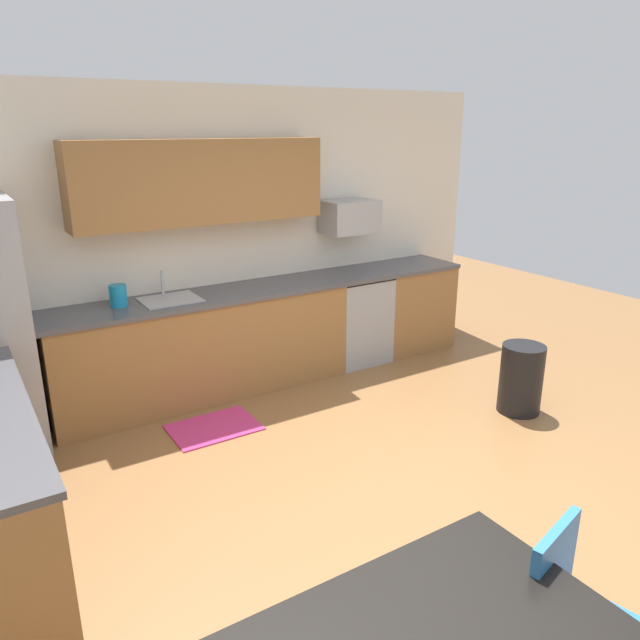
{
  "coord_description": "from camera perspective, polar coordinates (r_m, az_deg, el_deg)",
  "views": [
    {
      "loc": [
        -2.24,
        -2.54,
        2.36
      ],
      "look_at": [
        0.0,
        1.0,
        1.0
      ],
      "focal_mm": 33.81,
      "sensor_mm": 36.0,
      "label": 1
    }
  ],
  "objects": [
    {
      "name": "oven_range",
      "position": [
        6.25,
        3.21,
        0.22
      ],
      "size": [
        0.6,
        0.6,
        0.91
      ],
      "color": "#999BA0",
      "rests_on": "ground"
    },
    {
      "name": "sink_basin",
      "position": [
        5.29,
        -13.94,
        1.21
      ],
      "size": [
        0.48,
        0.4,
        0.14
      ],
      "primitive_type": "cube",
      "color": "#A5A8AD",
      "rests_on": "countertop_back"
    },
    {
      "name": "microwave",
      "position": [
        6.1,
        2.83,
        9.75
      ],
      "size": [
        0.54,
        0.36,
        0.32
      ],
      "primitive_type": "cube",
      "color": "#9EA0A5"
    },
    {
      "name": "upper_cabinets_back",
      "position": [
        5.35,
        -11.25,
        12.73
      ],
      "size": [
        2.2,
        0.34,
        0.7
      ],
      "primitive_type": "cube",
      "color": "olive"
    },
    {
      "name": "cabinet_run_back_right",
      "position": [
        6.69,
        8.33,
        1.2
      ],
      "size": [
        0.86,
        0.6,
        0.9
      ],
      "primitive_type": "cube",
      "color": "olive",
      "rests_on": "ground"
    },
    {
      "name": "kettle",
      "position": [
        5.19,
        -18.54,
        2.09
      ],
      "size": [
        0.14,
        0.14,
        0.2
      ],
      "primitive_type": "cylinder",
      "color": "#198CBF",
      "rests_on": "countertop_back"
    },
    {
      "name": "ground_plane",
      "position": [
        4.12,
        7.8,
        -17.1
      ],
      "size": [
        12.0,
        12.0,
        0.0
      ],
      "primitive_type": "plane",
      "color": "olive"
    },
    {
      "name": "wall_back",
      "position": [
        5.74,
        -8.93,
        7.64
      ],
      "size": [
        5.8,
        0.1,
        2.7
      ],
      "primitive_type": "cube",
      "color": "silver",
      "rests_on": "ground"
    },
    {
      "name": "trash_bin",
      "position": [
        5.43,
        18.49,
        -5.28
      ],
      "size": [
        0.36,
        0.36,
        0.6
      ],
      "primitive_type": "cylinder",
      "color": "black",
      "rests_on": "ground"
    },
    {
      "name": "chair_near_table",
      "position": [
        2.85,
        22.99,
        -24.18
      ],
      "size": [
        0.49,
        0.49,
        0.85
      ],
      "color": "#2D72B7",
      "rests_on": "ground"
    },
    {
      "name": "sink_faucet",
      "position": [
        5.41,
        -14.69,
        3.29
      ],
      "size": [
        0.02,
        0.02,
        0.24
      ],
      "primitive_type": "cylinder",
      "color": "#B2B5BA",
      "rests_on": "countertop_back"
    },
    {
      "name": "floor_mat",
      "position": [
        5.07,
        -10.02,
        -9.98
      ],
      "size": [
        0.7,
        0.5,
        0.01
      ],
      "primitive_type": "cube",
      "color": "#CC3372",
      "rests_on": "ground"
    },
    {
      "name": "cabinet_run_back",
      "position": [
        5.51,
        -10.87,
        -2.62
      ],
      "size": [
        2.69,
        0.6,
        0.9
      ],
      "primitive_type": "cube",
      "color": "olive",
      "rests_on": "ground"
    },
    {
      "name": "countertop_back",
      "position": [
        5.52,
        -7.25,
        2.73
      ],
      "size": [
        4.8,
        0.64,
        0.04
      ],
      "primitive_type": "cube",
      "color": "#4C4C51",
      "rests_on": "cabinet_run_back"
    }
  ]
}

